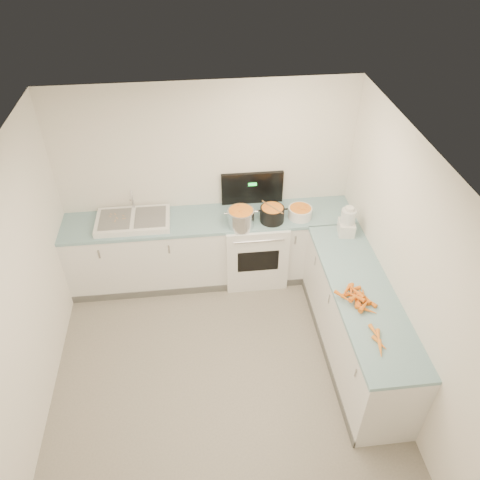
{
  "coord_description": "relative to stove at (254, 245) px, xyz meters",
  "views": [
    {
      "loc": [
        -0.15,
        -2.86,
        4.23
      ],
      "look_at": [
        0.3,
        1.1,
        1.05
      ],
      "focal_mm": 35.0,
      "sensor_mm": 36.0,
      "label": 1
    }
  ],
  "objects": [
    {
      "name": "wall_left",
      "position": [
        -2.3,
        -1.69,
        0.78
      ],
      "size": [
        0.0,
        4.0,
        2.5
      ],
      "primitive_type": null,
      "rotation": [
        1.57,
        0.0,
        1.57
      ],
      "color": "white",
      "rests_on": "ground"
    },
    {
      "name": "counter_right",
      "position": [
        0.9,
        -1.39,
        -0.0
      ],
      "size": [
        0.62,
        2.2,
        0.94
      ],
      "color": "white",
      "rests_on": "ground"
    },
    {
      "name": "carrot_pile",
      "position": [
        0.79,
        -1.5,
        0.5
      ],
      "size": [
        0.39,
        0.42,
        0.09
      ],
      "color": "orange",
      "rests_on": "counter_right"
    },
    {
      "name": "ceiling",
      "position": [
        -0.55,
        -1.69,
        2.03
      ],
      "size": [
        3.5,
        4.0,
        0.0
      ],
      "primitive_type": null,
      "rotation": [
        3.14,
        0.0,
        0.0
      ],
      "color": "white",
      "rests_on": "ground"
    },
    {
      "name": "steel_pot",
      "position": [
        -0.19,
        -0.17,
        0.56
      ],
      "size": [
        0.37,
        0.37,
        0.23
      ],
      "primitive_type": "cylinder",
      "rotation": [
        0.0,
        0.0,
        -0.23
      ],
      "color": "silver",
      "rests_on": "stove"
    },
    {
      "name": "counter_back",
      "position": [
        -0.55,
        0.01,
        -0.0
      ],
      "size": [
        3.5,
        0.62,
        0.94
      ],
      "color": "white",
      "rests_on": "ground"
    },
    {
      "name": "stove",
      "position": [
        0.0,
        0.0,
        0.0
      ],
      "size": [
        0.76,
        0.65,
        1.36
      ],
      "color": "white",
      "rests_on": "ground"
    },
    {
      "name": "peelings",
      "position": [
        -1.64,
        0.03,
        0.54
      ],
      "size": [
        0.2,
        0.28,
        0.01
      ],
      "color": "tan",
      "rests_on": "sink"
    },
    {
      "name": "extract_bottle",
      "position": [
        0.46,
        -0.15,
        0.51
      ],
      "size": [
        0.04,
        0.04,
        0.1
      ],
      "primitive_type": "cylinder",
      "color": "#593319",
      "rests_on": "counter_back"
    },
    {
      "name": "mixing_bowl",
      "position": [
        0.53,
        -0.09,
        0.53
      ],
      "size": [
        0.33,
        0.33,
        0.13
      ],
      "primitive_type": "cylinder",
      "rotation": [
        0.0,
        0.0,
        0.16
      ],
      "color": "white",
      "rests_on": "counter_back"
    },
    {
      "name": "sink",
      "position": [
        -1.45,
        0.02,
        0.5
      ],
      "size": [
        0.86,
        0.52,
        0.31
      ],
      "color": "white",
      "rests_on": "counter_back"
    },
    {
      "name": "wooden_spoon",
      "position": [
        0.18,
        -0.12,
        0.66
      ],
      "size": [
        0.21,
        0.3,
        0.01
      ],
      "primitive_type": "cylinder",
      "rotation": [
        1.57,
        0.0,
        0.61
      ],
      "color": "#AD7A47",
      "rests_on": "black_pot"
    },
    {
      "name": "wall_right",
      "position": [
        1.2,
        -1.69,
        0.78
      ],
      "size": [
        0.0,
        4.0,
        2.5
      ],
      "primitive_type": null,
      "rotation": [
        1.57,
        0.0,
        -1.57
      ],
      "color": "white",
      "rests_on": "ground"
    },
    {
      "name": "floor",
      "position": [
        -0.55,
        -1.69,
        -0.47
      ],
      "size": [
        3.5,
        4.0,
        0.0
      ],
      "primitive_type": null,
      "color": "gray",
      "rests_on": "ground"
    },
    {
      "name": "food_processor",
      "position": [
        0.98,
        -0.46,
        0.62
      ],
      "size": [
        0.21,
        0.24,
        0.36
      ],
      "color": "white",
      "rests_on": "counter_right"
    },
    {
      "name": "peeled_carrots",
      "position": [
        0.82,
        -2.02,
        0.49
      ],
      "size": [
        0.11,
        0.36,
        0.04
      ],
      "color": "orange",
      "rests_on": "counter_right"
    },
    {
      "name": "wall_back",
      "position": [
        -0.55,
        0.31,
        0.78
      ],
      "size": [
        3.5,
        0.0,
        2.5
      ],
      "primitive_type": null,
      "rotation": [
        1.57,
        0.0,
        0.0
      ],
      "color": "white",
      "rests_on": "ground"
    },
    {
      "name": "black_pot",
      "position": [
        0.18,
        -0.12,
        0.55
      ],
      "size": [
        0.37,
        0.37,
        0.2
      ],
      "primitive_type": "cylinder",
      "rotation": [
        0.0,
        0.0,
        -0.36
      ],
      "color": "black",
      "rests_on": "stove"
    },
    {
      "name": "spice_jar",
      "position": [
        0.56,
        -0.14,
        0.51
      ],
      "size": [
        0.05,
        0.05,
        0.09
      ],
      "primitive_type": "cylinder",
      "color": "#E5B266",
      "rests_on": "counter_back"
    }
  ]
}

